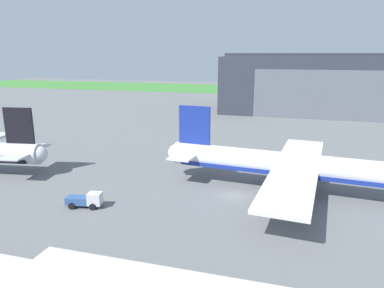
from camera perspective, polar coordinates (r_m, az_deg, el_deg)
The scene contains 5 objects.
ground_plane at distance 56.83m, azimuth 6.78°, elevation -8.10°, with size 440.00×440.00×0.00m, color slate.
grass_field_strip at distance 221.46m, azimuth 14.08°, elevation 8.23°, with size 440.00×56.00×0.08m, color #408337.
maintenance_hangar at distance 142.86m, azimuth 27.11°, elevation 8.18°, with size 106.76×30.09×21.49m.
airliner_near_right at distance 58.91m, azimuth 16.90°, elevation -3.49°, with size 45.99×37.70×12.83m.
stair_truck at distance 54.18m, azimuth -16.45°, elevation -8.48°, with size 5.30×2.80×2.20m.
Camera 1 is at (8.10, -51.99, 21.47)m, focal length 33.67 mm.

